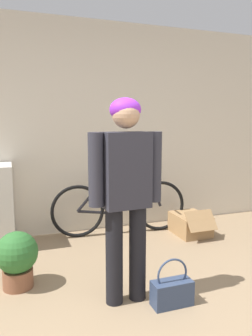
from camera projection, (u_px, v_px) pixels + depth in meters
name	position (u px, v px, depth m)	size (l,w,h in m)	color
wall_back	(72.00, 128.00, 4.01)	(8.00, 0.07, 2.60)	beige
person	(126.00, 184.00, 2.44)	(0.57, 0.23, 1.56)	black
bicycle	(120.00, 206.00, 4.03)	(1.68, 0.46, 0.71)	black
handbag	(172.00, 291.00, 2.48)	(0.31, 0.14, 0.37)	#334260
cardboard_box	(190.00, 224.00, 4.05)	(0.38, 0.56, 0.34)	#A87F51
potted_plant	(17.00, 257.00, 2.73)	(0.35, 0.35, 0.48)	brown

